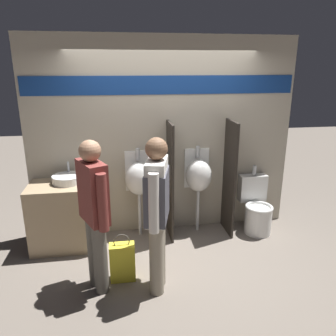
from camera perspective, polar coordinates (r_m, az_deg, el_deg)
The scene contains 13 objects.
ground_plane at distance 4.48m, azimuth 0.35°, elevation -13.59°, with size 16.00×16.00×0.00m, color #70665B.
display_wall at distance 4.53m, azimuth -0.84°, elevation 5.37°, with size 3.66×0.07×2.70m.
sink_counter at distance 4.53m, azimuth -17.25°, elevation -7.87°, with size 0.90×0.59×0.86m.
sink_basin at distance 4.40m, azimuth -17.06°, elevation -1.82°, with size 0.39×0.39×0.24m.
cell_phone at distance 4.23m, azimuth -14.38°, elevation -3.05°, with size 0.07×0.14×0.01m.
divider_near_counter at distance 4.44m, azimuth 0.37°, elevation -2.38°, with size 0.03×0.48×1.61m.
divider_mid at distance 4.64m, azimuth 10.64°, elevation -1.81°, with size 0.03×0.48×1.61m.
urinal_near_counter at distance 4.47m, azimuth -5.13°, elevation -1.86°, with size 0.37×0.31×1.24m.
urinal_far at distance 4.60m, azimuth 5.34°, elevation -1.33°, with size 0.37×0.31×1.24m.
toilet at distance 4.92m, azimuth 15.15°, elevation -6.98°, with size 0.40×0.55×0.93m.
person_in_vest at distance 3.30m, azimuth -1.92°, elevation -6.57°, with size 0.31×0.57×1.66m.
person_with_lanyard at distance 3.42m, azimuth -12.73°, elevation -7.28°, with size 0.34×0.53×1.63m.
shopping_bag at distance 3.81m, azimuth -7.93°, elevation -15.86°, with size 0.28×0.15×0.57m.
Camera 1 is at (-0.62, -3.79, 2.30)m, focal length 35.00 mm.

